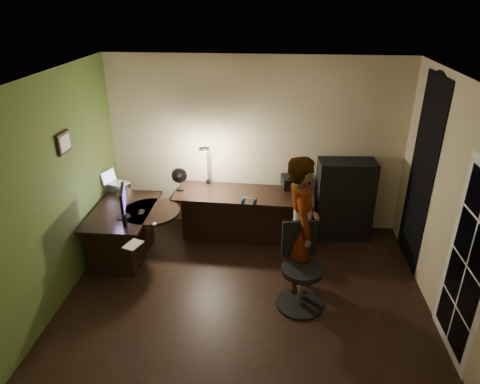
# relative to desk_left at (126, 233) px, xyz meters

# --- Properties ---
(floor) EXTENTS (4.50, 4.00, 0.01)m
(floor) POSITION_rel_desk_left_xyz_m (1.77, -0.86, -0.38)
(floor) COLOR black
(floor) RESTS_ON ground
(ceiling) EXTENTS (4.50, 4.00, 0.01)m
(ceiling) POSITION_rel_desk_left_xyz_m (1.77, -0.86, 2.33)
(ceiling) COLOR silver
(ceiling) RESTS_ON floor
(wall_back) EXTENTS (4.50, 0.01, 2.70)m
(wall_back) POSITION_rel_desk_left_xyz_m (1.77, 1.14, 0.98)
(wall_back) COLOR #C8B68E
(wall_back) RESTS_ON floor
(wall_front) EXTENTS (4.50, 0.01, 2.70)m
(wall_front) POSITION_rel_desk_left_xyz_m (1.77, -2.87, 0.98)
(wall_front) COLOR #C8B68E
(wall_front) RESTS_ON floor
(wall_left) EXTENTS (0.01, 4.00, 2.70)m
(wall_left) POSITION_rel_desk_left_xyz_m (-0.48, -0.86, 0.98)
(wall_left) COLOR #C8B68E
(wall_left) RESTS_ON floor
(wall_right) EXTENTS (0.01, 4.00, 2.70)m
(wall_right) POSITION_rel_desk_left_xyz_m (4.03, -0.86, 0.98)
(wall_right) COLOR #C8B68E
(wall_right) RESTS_ON floor
(green_wall_overlay) EXTENTS (0.00, 4.00, 2.70)m
(green_wall_overlay) POSITION_rel_desk_left_xyz_m (-0.47, -0.86, 0.98)
(green_wall_overlay) COLOR #476026
(green_wall_overlay) RESTS_ON floor
(arched_doorway) EXTENTS (0.01, 0.90, 2.60)m
(arched_doorway) POSITION_rel_desk_left_xyz_m (4.01, 0.29, 0.93)
(arched_doorway) COLOR black
(arched_doorway) RESTS_ON floor
(french_door) EXTENTS (0.02, 0.92, 2.10)m
(french_door) POSITION_rel_desk_left_xyz_m (4.01, -1.41, 0.68)
(french_door) COLOR white
(french_door) RESTS_ON floor
(framed_picture) EXTENTS (0.04, 0.30, 0.25)m
(framed_picture) POSITION_rel_desk_left_xyz_m (-0.45, -0.41, 1.48)
(framed_picture) COLOR black
(framed_picture) RESTS_ON wall_left
(desk_left) EXTENTS (0.81, 1.30, 0.75)m
(desk_left) POSITION_rel_desk_left_xyz_m (0.00, 0.00, 0.00)
(desk_left) COLOR black
(desk_left) RESTS_ON floor
(desk_right) EXTENTS (2.07, 0.79, 0.77)m
(desk_right) POSITION_rel_desk_left_xyz_m (1.64, 0.64, 0.01)
(desk_right) COLOR black
(desk_right) RESTS_ON floor
(cabinet) EXTENTS (0.86, 0.47, 1.25)m
(cabinet) POSITION_rel_desk_left_xyz_m (3.15, 0.85, 0.25)
(cabinet) COLOR black
(cabinet) RESTS_ON floor
(laptop_stand) EXTENTS (0.33, 0.31, 0.11)m
(laptop_stand) POSITION_rel_desk_left_xyz_m (-0.25, 0.60, 0.43)
(laptop_stand) COLOR silver
(laptop_stand) RESTS_ON desk_left
(laptop) EXTENTS (0.38, 0.37, 0.21)m
(laptop) POSITION_rel_desk_left_xyz_m (-0.25, 0.60, 0.59)
(laptop) COLOR silver
(laptop) RESTS_ON laptop_stand
(monitor) EXTENTS (0.22, 0.47, 0.31)m
(monitor) POSITION_rel_desk_left_xyz_m (0.09, -0.21, 0.53)
(monitor) COLOR black
(monitor) RESTS_ON desk_left
(mouse) EXTENTS (0.07, 0.09, 0.03)m
(mouse) POSITION_rel_desk_left_xyz_m (0.56, -0.38, 0.39)
(mouse) COLOR silver
(mouse) RESTS_ON desk_left
(phone) EXTENTS (0.10, 0.15, 0.01)m
(phone) POSITION_rel_desk_left_xyz_m (0.29, -0.05, 0.38)
(phone) COLOR black
(phone) RESTS_ON desk_left
(pen) EXTENTS (0.02, 0.13, 0.01)m
(pen) POSITION_rel_desk_left_xyz_m (-0.03, -0.39, 0.38)
(pen) COLOR black
(pen) RESTS_ON desk_left
(speaker) EXTENTS (0.08, 0.08, 0.16)m
(speaker) POSITION_rel_desk_left_xyz_m (0.20, -0.45, 0.45)
(speaker) COLOR black
(speaker) RESTS_ON desk_left
(notepad) EXTENTS (0.23, 0.27, 0.01)m
(notepad) POSITION_rel_desk_left_xyz_m (0.44, -0.88, 0.38)
(notepad) COLOR silver
(notepad) RESTS_ON desk_left
(desk_fan) EXTENTS (0.25, 0.19, 0.35)m
(desk_fan) POSITION_rel_desk_left_xyz_m (0.67, 0.67, 0.58)
(desk_fan) COLOR black
(desk_fan) RESTS_ON desk_right
(headphones) EXTENTS (0.23, 0.15, 0.10)m
(headphones) POSITION_rel_desk_left_xyz_m (1.74, 0.27, 0.45)
(headphones) COLOR navy
(headphones) RESTS_ON desk_right
(printer) EXTENTS (0.45, 0.38, 0.18)m
(printer) POSITION_rel_desk_left_xyz_m (2.40, 0.94, 0.49)
(printer) COLOR black
(printer) RESTS_ON desk_right
(desk_lamp) EXTENTS (0.19, 0.34, 0.72)m
(desk_lamp) POSITION_rel_desk_left_xyz_m (1.06, 0.94, 0.76)
(desk_lamp) COLOR black
(desk_lamp) RESTS_ON desk_right
(office_chair) EXTENTS (0.67, 0.67, 1.04)m
(office_chair) POSITION_rel_desk_left_xyz_m (2.45, -0.88, 0.15)
(office_chair) COLOR black
(office_chair) RESTS_ON floor
(person) EXTENTS (0.47, 0.67, 1.80)m
(person) POSITION_rel_desk_left_xyz_m (2.43, -0.50, 0.53)
(person) COLOR #D8A88C
(person) RESTS_ON floor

